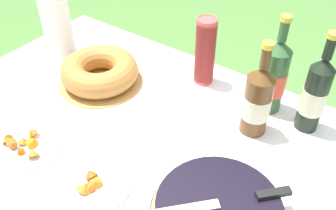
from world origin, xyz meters
The scene contains 11 objects.
garden_table centered at (0.00, 0.00, 0.61)m, with size 1.41×0.92×0.68m.
tablecloth centered at (0.00, 0.00, 0.67)m, with size 1.42×0.93×0.10m.
serving_knife centered at (0.40, -0.12, 0.75)m, with size 0.28×0.29×0.01m.
bundt_cake centered at (-0.26, 0.11, 0.73)m, with size 0.31×0.31×0.10m.
cup_stack centered at (0.05, 0.34, 0.81)m, with size 0.07×0.07×0.25m.
cider_bottle_green centered at (0.30, 0.34, 0.81)m, with size 0.08×0.08×0.34m.
cider_bottle_amber centered at (0.31, 0.21, 0.80)m, with size 0.09×0.09×0.32m.
juice_bottle_red centered at (0.44, 0.32, 0.81)m, with size 0.08×0.08×0.34m.
snack_plate_near centered at (-0.21, -0.27, 0.69)m, with size 0.23×0.23×0.05m.
snack_plate_left centered at (0.06, -0.25, 0.69)m, with size 0.20×0.20×0.05m.
paper_towel_roll centered at (-0.50, 0.15, 0.82)m, with size 0.11×0.11×0.27m.
Camera 1 is at (0.60, -0.66, 1.51)m, focal length 40.00 mm.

